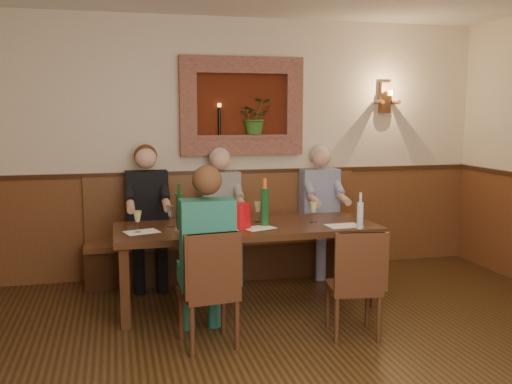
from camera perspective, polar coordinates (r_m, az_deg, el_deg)
The scene contains 28 objects.
room_shell at distance 3.39m, azimuth 6.19°, elevation 9.68°, with size 6.04×6.04×2.82m.
wainscoting at distance 3.59m, azimuth 5.87°, elevation -11.53°, with size 6.02×6.02×1.15m.
wall_niche at distance 6.29m, azimuth -1.05°, elevation 8.18°, with size 1.36×0.30×1.06m.
wall_sconce at distance 6.84m, azimuth 12.83°, elevation 9.11°, with size 0.25×0.20×0.35m.
dining_table at distance 5.28m, azimuth -0.92°, elevation -4.14°, with size 2.40×0.90×0.75m.
bench at distance 6.26m, azimuth -2.87°, elevation -5.48°, with size 3.00×0.45×1.11m.
chair_near_left at distance 4.47m, azimuth -4.73°, elevation -11.89°, with size 0.45×0.45×0.92m.
chair_near_right at distance 4.71m, azimuth 9.71°, elevation -11.09°, with size 0.45×0.45×0.88m.
person_bench_left at distance 6.00m, azimuth -10.74°, elevation -3.51°, with size 0.43×0.53×1.46m.
person_bench_mid at distance 6.09m, azimuth -3.43°, elevation -3.39°, with size 0.42×0.51×1.42m.
person_bench_right at distance 6.39m, azimuth 6.59°, elevation -2.86°, with size 0.42×0.51×1.42m.
person_chair_front at distance 4.47m, azimuth -5.01°, elevation -7.72°, with size 0.41×0.50×1.40m.
spittoon_bucket at distance 5.14m, azimuth -1.57°, elevation -2.38°, with size 0.19×0.19×0.22m, color #B60B0F.
wine_bottle_green_a at distance 5.22m, azimuth 0.88°, elevation -1.41°, with size 0.10×0.10×0.44m.
wine_bottle_green_b at distance 5.30m, azimuth -7.64°, elevation -1.61°, with size 0.07×0.07×0.39m.
water_bottle at distance 5.18m, azimuth 10.37°, elevation -2.22°, with size 0.06×0.06×0.33m.
tasting_sheet_a at distance 5.07m, azimuth -11.35°, elevation -3.93°, with size 0.29×0.20×0.00m, color white.
tasting_sheet_b at distance 5.14m, azimuth 0.27°, elevation -3.61°, with size 0.27×0.19×0.00m, color white.
tasting_sheet_c at distance 5.30m, azimuth 8.74°, elevation -3.35°, with size 0.31×0.22×0.00m, color white.
tasting_sheet_d at distance 4.94m, azimuth -3.59°, elevation -4.10°, with size 0.32×0.23×0.00m, color white.
wine_glass_0 at distance 5.04m, azimuth -11.76°, elevation -2.94°, with size 0.08×0.08×0.19m, color #D2CE7D, non-canonical shape.
wine_glass_1 at distance 4.96m, azimuth -5.87°, elevation -2.98°, with size 0.08×0.08×0.19m, color #D2CE7D, non-canonical shape.
wine_glass_2 at distance 5.43m, azimuth 5.78°, elevation -2.02°, with size 0.08×0.08×0.19m, color #D2CE7D, non-canonical shape.
wine_glass_3 at distance 5.42m, azimuth 0.18°, elevation -2.00°, with size 0.08×0.08×0.19m, color #D2CE7D, non-canonical shape.
wine_glass_4 at distance 5.26m, azimuth -3.93°, elevation -2.31°, with size 0.08×0.08×0.19m, color white, non-canonical shape.
wine_glass_5 at distance 5.25m, azimuth -8.55°, elevation -2.41°, with size 0.08×0.08×0.19m, color white, non-canonical shape.
wine_glass_6 at distance 4.94m, azimuth -3.13°, elevation -3.00°, with size 0.08×0.08×0.19m, color #D2CE7D, non-canonical shape.
wine_glass_7 at distance 5.14m, azimuth -1.13°, elevation -2.56°, with size 0.08×0.08×0.19m, color #D2CE7D, non-canonical shape.
Camera 1 is at (-1.16, -3.18, 1.79)m, focal length 40.00 mm.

